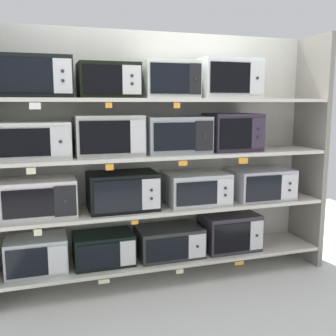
{
  "coord_description": "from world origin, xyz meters",
  "views": [
    {
      "loc": [
        -1.03,
        -3.23,
        1.55
      ],
      "look_at": [
        0.0,
        0.0,
        0.99
      ],
      "focal_mm": 42.47,
      "sensor_mm": 36.0,
      "label": 1
    }
  ],
  "objects_px": {
    "microwave_11": "(232,132)",
    "microwave_3": "(229,231)",
    "microwave_2": "(169,241)",
    "microwave_10": "(176,135)",
    "microwave_15": "(227,79)",
    "microwave_6": "(196,188)",
    "microwave_1": "(104,248)",
    "microwave_14": "(169,80)",
    "microwave_5": "(123,191)",
    "microwave_9": "(109,135)",
    "microwave_12": "(33,77)",
    "microwave_13": "(108,81)",
    "microwave_0": "(36,255)",
    "microwave_8": "(34,140)",
    "microwave_7": "(260,183)",
    "microwave_4": "(39,198)"
  },
  "relations": [
    {
      "from": "microwave_9",
      "to": "microwave_12",
      "type": "bearing_deg",
      "value": -179.99
    },
    {
      "from": "microwave_5",
      "to": "microwave_10",
      "type": "relative_size",
      "value": 1.04
    },
    {
      "from": "microwave_2",
      "to": "microwave_9",
      "type": "xyz_separation_m",
      "value": [
        -0.52,
        -0.0,
        0.96
      ]
    },
    {
      "from": "microwave_10",
      "to": "microwave_12",
      "type": "bearing_deg",
      "value": -179.99
    },
    {
      "from": "microwave_10",
      "to": "microwave_15",
      "type": "bearing_deg",
      "value": -0.01
    },
    {
      "from": "microwave_10",
      "to": "microwave_7",
      "type": "bearing_deg",
      "value": -0.02
    },
    {
      "from": "microwave_13",
      "to": "microwave_9",
      "type": "bearing_deg",
      "value": 179.52
    },
    {
      "from": "microwave_4",
      "to": "microwave_13",
      "type": "relative_size",
      "value": 1.2
    },
    {
      "from": "microwave_3",
      "to": "microwave_9",
      "type": "relative_size",
      "value": 0.94
    },
    {
      "from": "microwave_13",
      "to": "microwave_14",
      "type": "height_order",
      "value": "microwave_14"
    },
    {
      "from": "microwave_5",
      "to": "microwave_15",
      "type": "height_order",
      "value": "microwave_15"
    },
    {
      "from": "microwave_15",
      "to": "microwave_12",
      "type": "bearing_deg",
      "value": -179.99
    },
    {
      "from": "microwave_4",
      "to": "microwave_5",
      "type": "relative_size",
      "value": 0.99
    },
    {
      "from": "microwave_6",
      "to": "microwave_15",
      "type": "relative_size",
      "value": 1.04
    },
    {
      "from": "microwave_5",
      "to": "microwave_12",
      "type": "bearing_deg",
      "value": 179.99
    },
    {
      "from": "microwave_10",
      "to": "microwave_12",
      "type": "distance_m",
      "value": 1.23
    },
    {
      "from": "microwave_2",
      "to": "microwave_7",
      "type": "height_order",
      "value": "microwave_7"
    },
    {
      "from": "microwave_3",
      "to": "microwave_8",
      "type": "xyz_separation_m",
      "value": [
        -1.69,
        0.0,
        0.9
      ]
    },
    {
      "from": "microwave_7",
      "to": "microwave_8",
      "type": "xyz_separation_m",
      "value": [
        -1.99,
        0.0,
        0.46
      ]
    },
    {
      "from": "microwave_1",
      "to": "microwave_3",
      "type": "relative_size",
      "value": 0.97
    },
    {
      "from": "microwave_11",
      "to": "microwave_6",
      "type": "bearing_deg",
      "value": 179.96
    },
    {
      "from": "microwave_8",
      "to": "microwave_13",
      "type": "bearing_deg",
      "value": -0.02
    },
    {
      "from": "microwave_0",
      "to": "microwave_4",
      "type": "distance_m",
      "value": 0.47
    },
    {
      "from": "microwave_1",
      "to": "microwave_6",
      "type": "height_order",
      "value": "microwave_6"
    },
    {
      "from": "microwave_0",
      "to": "microwave_8",
      "type": "height_order",
      "value": "microwave_8"
    },
    {
      "from": "microwave_1",
      "to": "microwave_14",
      "type": "relative_size",
      "value": 1.1
    },
    {
      "from": "microwave_0",
      "to": "microwave_14",
      "type": "distance_m",
      "value": 1.79
    },
    {
      "from": "microwave_0",
      "to": "microwave_11",
      "type": "height_order",
      "value": "microwave_11"
    },
    {
      "from": "microwave_0",
      "to": "microwave_1",
      "type": "relative_size",
      "value": 0.96
    },
    {
      "from": "microwave_11",
      "to": "microwave_14",
      "type": "relative_size",
      "value": 1.0
    },
    {
      "from": "microwave_1",
      "to": "microwave_7",
      "type": "distance_m",
      "value": 1.55
    },
    {
      "from": "microwave_10",
      "to": "microwave_11",
      "type": "bearing_deg",
      "value": -0.03
    },
    {
      "from": "microwave_9",
      "to": "microwave_2",
      "type": "bearing_deg",
      "value": 0.01
    },
    {
      "from": "microwave_14",
      "to": "microwave_5",
      "type": "bearing_deg",
      "value": -179.98
    },
    {
      "from": "microwave_1",
      "to": "microwave_7",
      "type": "relative_size",
      "value": 0.9
    },
    {
      "from": "microwave_1",
      "to": "microwave_5",
      "type": "relative_size",
      "value": 0.87
    },
    {
      "from": "microwave_0",
      "to": "microwave_11",
      "type": "relative_size",
      "value": 1.06
    },
    {
      "from": "microwave_5",
      "to": "microwave_7",
      "type": "xyz_separation_m",
      "value": [
        1.31,
        0.0,
        -0.02
      ]
    },
    {
      "from": "microwave_5",
      "to": "microwave_13",
      "type": "distance_m",
      "value": 0.91
    },
    {
      "from": "microwave_4",
      "to": "microwave_6",
      "type": "distance_m",
      "value": 1.33
    },
    {
      "from": "microwave_2",
      "to": "microwave_10",
      "type": "bearing_deg",
      "value": 0.07
    },
    {
      "from": "microwave_4",
      "to": "microwave_11",
      "type": "distance_m",
      "value": 1.74
    },
    {
      "from": "microwave_4",
      "to": "microwave_1",
      "type": "bearing_deg",
      "value": -0.03
    },
    {
      "from": "microwave_13",
      "to": "microwave_3",
      "type": "bearing_deg",
      "value": 0.0
    },
    {
      "from": "microwave_4",
      "to": "microwave_12",
      "type": "height_order",
      "value": "microwave_12"
    },
    {
      "from": "microwave_10",
      "to": "microwave_6",
      "type": "bearing_deg",
      "value": 0.01
    },
    {
      "from": "microwave_3",
      "to": "microwave_6",
      "type": "relative_size",
      "value": 0.93
    },
    {
      "from": "microwave_11",
      "to": "microwave_3",
      "type": "bearing_deg",
      "value": 179.69
    },
    {
      "from": "microwave_8",
      "to": "microwave_9",
      "type": "relative_size",
      "value": 1.0
    },
    {
      "from": "microwave_0",
      "to": "microwave_13",
      "type": "xyz_separation_m",
      "value": [
        0.61,
        -0.0,
        1.38
      ]
    }
  ]
}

